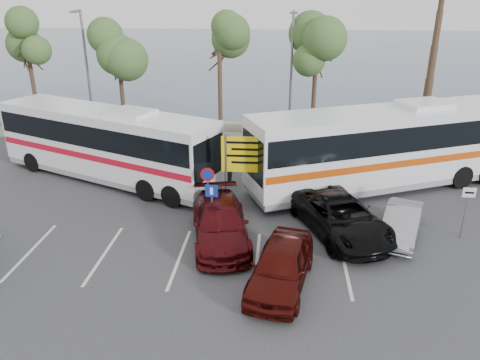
# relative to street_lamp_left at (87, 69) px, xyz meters

# --- Properties ---
(ground) EXTENTS (120.00, 120.00, 0.00)m
(ground) POSITION_rel_street_lamp_left_xyz_m (10.00, -13.52, -4.60)
(ground) COLOR #353537
(ground) RESTS_ON ground
(kerb_strip) EXTENTS (44.00, 2.40, 0.15)m
(kerb_strip) POSITION_rel_street_lamp_left_xyz_m (10.00, 0.48, -4.52)
(kerb_strip) COLOR gray
(kerb_strip) RESTS_ON ground
(seawall) EXTENTS (48.00, 0.80, 0.60)m
(seawall) POSITION_rel_street_lamp_left_xyz_m (10.00, 2.48, -4.30)
(seawall) COLOR gray
(seawall) RESTS_ON ground
(sea) EXTENTS (140.00, 140.00, 0.00)m
(sea) POSITION_rel_street_lamp_left_xyz_m (10.00, 46.48, -4.59)
(sea) COLOR #405466
(sea) RESTS_ON ground
(tree_far_left) EXTENTS (3.20, 3.20, 7.60)m
(tree_far_left) POSITION_rel_street_lamp_left_xyz_m (-4.00, 0.48, 1.73)
(tree_far_left) COLOR #382619
(tree_far_left) RESTS_ON kerb_strip
(tree_left) EXTENTS (3.20, 3.20, 7.20)m
(tree_left) POSITION_rel_street_lamp_left_xyz_m (2.00, 0.48, 1.41)
(tree_left) COLOR #382619
(tree_left) RESTS_ON kerb_strip
(tree_mid) EXTENTS (3.20, 3.20, 8.00)m
(tree_mid) POSITION_rel_street_lamp_left_xyz_m (8.50, 0.48, 2.06)
(tree_mid) COLOR #382619
(tree_mid) RESTS_ON kerb_strip
(tree_right) EXTENTS (3.20, 3.20, 7.40)m
(tree_right) POSITION_rel_street_lamp_left_xyz_m (14.50, 0.48, 1.57)
(tree_right) COLOR #382619
(tree_right) RESTS_ON kerb_strip
(street_lamp_left) EXTENTS (0.45, 1.15, 8.01)m
(street_lamp_left) POSITION_rel_street_lamp_left_xyz_m (0.00, 0.00, 0.00)
(street_lamp_left) COLOR slate
(street_lamp_left) RESTS_ON kerb_strip
(street_lamp_right) EXTENTS (0.45, 1.15, 8.01)m
(street_lamp_right) POSITION_rel_street_lamp_left_xyz_m (13.00, 0.00, 0.00)
(street_lamp_right) COLOR slate
(street_lamp_right) RESTS_ON kerb_strip
(direction_sign) EXTENTS (2.20, 0.12, 3.60)m
(direction_sign) POSITION_rel_street_lamp_left_xyz_m (11.00, -10.32, -2.17)
(direction_sign) COLOR slate
(direction_sign) RESTS_ON ground
(sign_no_stop) EXTENTS (0.60, 0.08, 2.35)m
(sign_no_stop) POSITION_rel_street_lamp_left_xyz_m (9.40, -11.13, -3.02)
(sign_no_stop) COLOR slate
(sign_no_stop) RESTS_ON ground
(sign_parking) EXTENTS (0.50, 0.07, 2.25)m
(sign_parking) POSITION_rel_street_lamp_left_xyz_m (9.80, -12.73, -3.13)
(sign_parking) COLOR slate
(sign_parking) RESTS_ON ground
(sign_taxi) EXTENTS (0.50, 0.07, 2.20)m
(sign_taxi) POSITION_rel_street_lamp_left_xyz_m (19.80, -12.03, -3.18)
(sign_taxi) COLOR slate
(sign_taxi) RESTS_ON ground
(lane_markings) EXTENTS (12.02, 4.20, 0.01)m
(lane_markings) POSITION_rel_street_lamp_left_xyz_m (8.86, -14.52, -4.60)
(lane_markings) COLOR silver
(lane_markings) RESTS_ON ground
(coach_bus_left) EXTENTS (12.53, 7.52, 3.91)m
(coach_bus_left) POSITION_rel_street_lamp_left_xyz_m (3.50, -7.02, -2.79)
(coach_bus_left) COLOR white
(coach_bus_left) RESTS_ON ground
(coach_bus_right) EXTENTS (13.70, 8.08, 4.26)m
(coach_bus_right) POSITION_rel_street_lamp_left_xyz_m (17.50, -7.02, -2.62)
(coach_bus_right) COLOR white
(coach_bus_right) RESTS_ON ground
(car_maroon) EXTENTS (3.10, 5.53, 1.51)m
(car_maroon) POSITION_rel_street_lamp_left_xyz_m (10.16, -13.05, -3.84)
(car_maroon) COLOR #460B0F
(car_maroon) RESTS_ON ground
(car_red) EXTENTS (2.65, 4.72, 1.51)m
(car_red) POSITION_rel_street_lamp_left_xyz_m (12.56, -15.90, -3.84)
(car_red) COLOR #420C09
(car_red) RESTS_ON ground
(suv_black) EXTENTS (4.44, 6.08, 1.54)m
(suv_black) POSITION_rel_street_lamp_left_xyz_m (14.96, -12.07, -3.83)
(suv_black) COLOR black
(suv_black) RESTS_ON ground
(car_silver_b) EXTENTS (2.56, 4.05, 1.26)m
(car_silver_b) POSITION_rel_street_lamp_left_xyz_m (17.36, -12.19, -3.97)
(car_silver_b) COLOR gray
(car_silver_b) RESTS_ON ground
(pedestrian_far) EXTENTS (1.02, 1.15, 1.95)m
(pedestrian_far) POSITION_rel_street_lamp_left_xyz_m (10.00, -7.02, -3.63)
(pedestrian_far) COLOR #2E3245
(pedestrian_far) RESTS_ON ground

